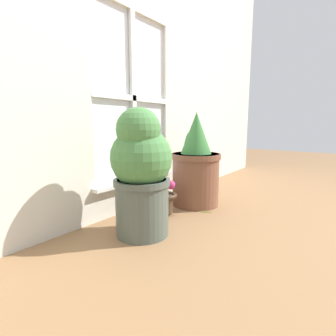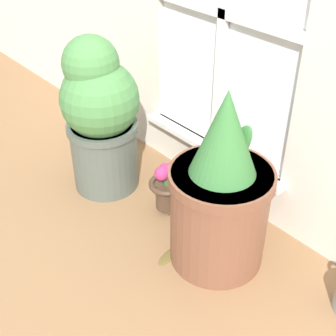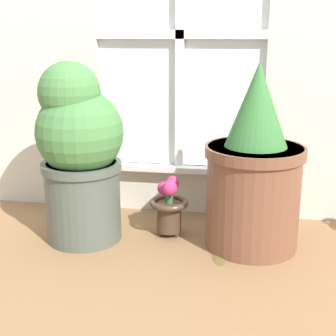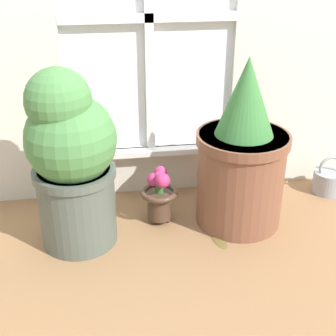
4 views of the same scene
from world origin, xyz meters
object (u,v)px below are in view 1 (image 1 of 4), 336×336
potted_plant_left (141,172)px  watering_can (206,183)px  potted_plant_right (196,167)px  flower_vase (166,197)px

potted_plant_left → watering_can: size_ratio=2.74×
potted_plant_left → potted_plant_right: size_ratio=1.00×
potted_plant_right → watering_can: potted_plant_right is taller
flower_vase → potted_plant_right: bearing=-6.8°
potted_plant_right → flower_vase: 0.36m
watering_can → potted_plant_right: bearing=-160.8°
potted_plant_left → flower_vase: (0.32, 0.08, -0.22)m
potted_plant_left → watering_can: potted_plant_left is taller
flower_vase → watering_can: (0.79, 0.13, -0.07)m
flower_vase → watering_can: 0.80m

